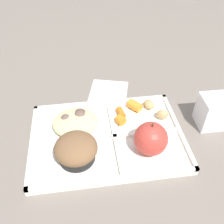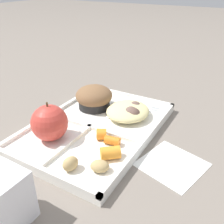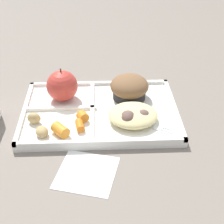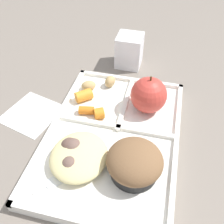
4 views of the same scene
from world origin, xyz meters
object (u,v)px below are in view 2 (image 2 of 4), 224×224
Objects in this scene: milk_carton at (2,200)px; bran_muffin at (94,98)px; lunch_tray at (96,128)px; plastic_fork at (137,112)px; green_apple at (50,123)px.

bran_muffin is at bearing 13.42° from milk_carton.
lunch_tray reaches higher than plastic_fork.
lunch_tray is at bearing -31.22° from green_apple.
milk_carton is (-0.28, -0.02, 0.04)m from lunch_tray.
bran_muffin is (0.17, -0.00, -0.01)m from green_apple.
bran_muffin is 0.12m from plastic_fork.
lunch_tray is at bearing 152.49° from plastic_fork.
milk_carton reaches higher than plastic_fork.
green_apple is 0.23m from plastic_fork.
milk_carton is at bearing -157.39° from green_apple.
green_apple is 1.01× the size of milk_carton.
bran_muffin is 0.78× the size of plastic_fork.
milk_carton is at bearing -175.66° from lunch_tray.
bran_muffin is at bearing -0.00° from green_apple.
green_apple is at bearing 180.00° from bran_muffin.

